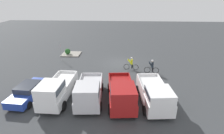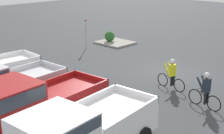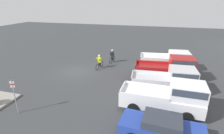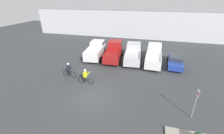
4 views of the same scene
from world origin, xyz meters
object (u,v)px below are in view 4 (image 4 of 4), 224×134
Objects in this scene: cyclist_1 at (69,70)px; pickup_truck_3 at (154,54)px; fire_lane_sign at (196,101)px; pickup_truck_0 at (96,50)px; pickup_truck_1 at (114,50)px; cyclist_0 at (86,76)px; pickup_truck_2 at (133,53)px; sedan_0 at (175,61)px.

pickup_truck_3 is at bearing 35.64° from cyclist_1.
cyclist_1 is 0.69× the size of fire_lane_sign.
pickup_truck_0 is 0.97× the size of pickup_truck_3.
pickup_truck_1 reaches higher than cyclist_0.
pickup_truck_0 reaches higher than cyclist_0.
pickup_truck_3 is at bearing -0.99° from pickup_truck_2.
pickup_truck_3 is at bearing 170.72° from sedan_0.
pickup_truck_1 is 1.19× the size of sedan_0.
pickup_truck_1 is 7.81m from cyclist_0.
pickup_truck_2 is at bearing -0.34° from pickup_truck_0.
fire_lane_sign reaches higher than pickup_truck_3.
pickup_truck_0 is at bearing 83.21° from cyclist_1.
pickup_truck_0 is 1.03× the size of pickup_truck_2.
cyclist_0 is 0.73× the size of fire_lane_sign.
pickup_truck_1 is at bearing 129.84° from fire_lane_sign.
cyclist_0 is 2.58m from cyclist_1.
pickup_truck_3 reaches higher than cyclist_0.
pickup_truck_1 is at bearing 176.89° from pickup_truck_2.
pickup_truck_0 is at bearing 179.44° from pickup_truck_3.
fire_lane_sign is at bearing -73.68° from pickup_truck_3.
pickup_truck_1 is 13.50m from fire_lane_sign.
pickup_truck_0 is at bearing 138.14° from fire_lane_sign.
cyclist_1 is at bearing -117.66° from pickup_truck_1.
pickup_truck_0 is 2.79m from pickup_truck_1.
pickup_truck_3 is 11.39m from cyclist_1.
cyclist_1 is (-9.25, -6.63, -0.34)m from pickup_truck_3.
pickup_truck_3 is 10.59m from fire_lane_sign.
cyclist_0 is 1.06× the size of cyclist_1.
pickup_truck_2 is at bearing 46.24° from cyclist_1.
pickup_truck_1 is at bearing 175.56° from sedan_0.
fire_lane_sign is (12.23, -3.52, 0.68)m from cyclist_1.
pickup_truck_0 is 11.26m from sedan_0.
cyclist_0 reaches higher than sedan_0.
pickup_truck_3 is (5.67, -0.20, -0.02)m from pickup_truck_1.
pickup_truck_0 is 1.13× the size of sedan_0.
pickup_truck_2 is (2.82, -0.15, -0.06)m from pickup_truck_1.
cyclist_0 is at bearing -77.96° from pickup_truck_0.
pickup_truck_3 reaches higher than pickup_truck_0.
fire_lane_sign is (2.97, -10.16, 0.34)m from pickup_truck_3.
fire_lane_sign reaches higher than cyclist_0.
cyclist_1 is (-2.42, 0.88, 0.02)m from cyclist_0.
fire_lane_sign reaches higher than cyclist_1.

